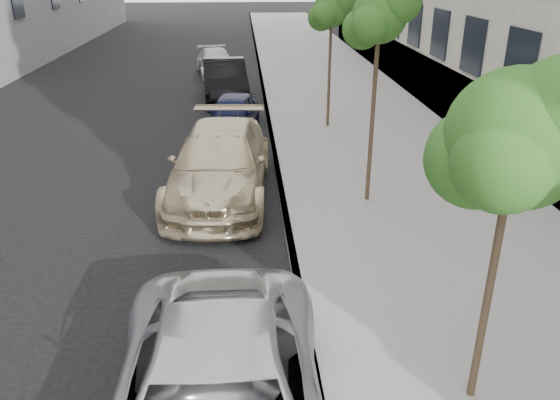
{
  "coord_description": "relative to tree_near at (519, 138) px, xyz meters",
  "views": [
    {
      "loc": [
        0.29,
        -3.93,
        5.43
      ],
      "look_at": [
        0.89,
        4.99,
        1.5
      ],
      "focal_mm": 35.0,
      "sensor_mm": 36.0,
      "label": 1
    }
  ],
  "objects": [
    {
      "name": "tree_near",
      "position": [
        0.0,
        0.0,
        0.0
      ],
      "size": [
        1.86,
        1.66,
        4.46
      ],
      "color": "#38281C",
      "rests_on": "sidewalk"
    },
    {
      "name": "sedan_blue",
      "position": [
        -3.33,
        12.78,
        -3.03
      ],
      "size": [
        2.08,
        4.02,
        1.31
      ],
      "primitive_type": "imported",
      "rotation": [
        0.0,
        0.0,
        -0.15
      ],
      "color": "black",
      "rests_on": "ground"
    },
    {
      "name": "sidewalk",
      "position": [
        1.07,
        22.5,
        -3.61
      ],
      "size": [
        6.4,
        72.0,
        0.14
      ],
      "primitive_type": "cube",
      "color": "gray",
      "rests_on": "ground"
    },
    {
      "name": "sedan_rear",
      "position": [
        -4.31,
        23.12,
        -3.03
      ],
      "size": [
        2.44,
        4.68,
        1.3
      ],
      "primitive_type": "imported",
      "rotation": [
        0.0,
        0.0,
        0.14
      ],
      "color": "#B1B4B9",
      "rests_on": "ground"
    },
    {
      "name": "tree_mid",
      "position": [
        -0.0,
        6.5,
        0.68
      ],
      "size": [
        1.56,
        1.36,
        5.0
      ],
      "color": "#38281C",
      "rests_on": "sidewalk"
    },
    {
      "name": "tree_far",
      "position": [
        -0.0,
        13.0,
        0.34
      ],
      "size": [
        1.56,
        1.36,
        4.66
      ],
      "color": "#38281C",
      "rests_on": "sidewalk"
    },
    {
      "name": "sedan_black",
      "position": [
        -3.72,
        17.79,
        -2.86
      ],
      "size": [
        2.13,
        5.11,
        1.64
      ],
      "primitive_type": "imported",
      "rotation": [
        0.0,
        0.0,
        0.08
      ],
      "color": "black",
      "rests_on": "ground"
    },
    {
      "name": "suv",
      "position": [
        -3.57,
        7.38,
        -2.84
      ],
      "size": [
        2.76,
        5.93,
        1.68
      ],
      "primitive_type": "imported",
      "rotation": [
        0.0,
        0.0,
        -0.07
      ],
      "color": "#C8B48E",
      "rests_on": "ground"
    },
    {
      "name": "curb",
      "position": [
        -2.05,
        22.5,
        -3.61
      ],
      "size": [
        0.15,
        72.0,
        0.14
      ],
      "primitive_type": "cube",
      "color": "#9E9B93",
      "rests_on": "ground"
    }
  ]
}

